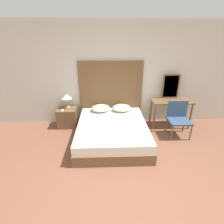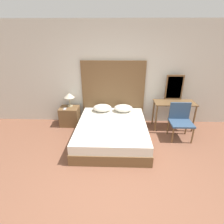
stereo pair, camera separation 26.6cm
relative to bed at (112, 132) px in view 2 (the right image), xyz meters
The scene contains 13 objects.
ground_plane 1.71m from the bed, 85.52° to the right, with size 16.00×16.00×0.00m, color brown.
wall_back 1.56m from the bed, 82.94° to the left, with size 10.00×0.06×2.70m.
bed is the anchor object (origin of this frame).
headboard 1.19m from the bed, 90.00° to the left, with size 1.70×0.05×1.74m.
pillow_left 0.84m from the bed, 111.22° to the left, with size 0.49×0.39×0.18m.
pillow_right 0.84m from the bed, 68.78° to the left, with size 0.49×0.39×0.18m.
phone_on_bed 0.45m from the bed, behind, with size 0.08×0.16×0.01m.
nightstand 1.42m from the bed, 147.89° to the left, with size 0.51×0.43×0.52m.
table_lamp 1.57m from the bed, 144.72° to the left, with size 0.29×0.29×0.38m.
phone_on_nightstand 1.47m from the bed, 153.30° to the left, with size 0.08×0.16×0.01m.
vanity_desk 1.79m from the bed, 22.74° to the left, with size 1.05×0.48×0.74m.
vanity_mirror 2.03m from the bed, 28.91° to the left, with size 0.45×0.03×0.66m.
chair 1.68m from the bed, ahead, with size 0.52×0.47×0.86m.
Camera 2 is at (-0.01, -1.92, 2.33)m, focal length 28.00 mm.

